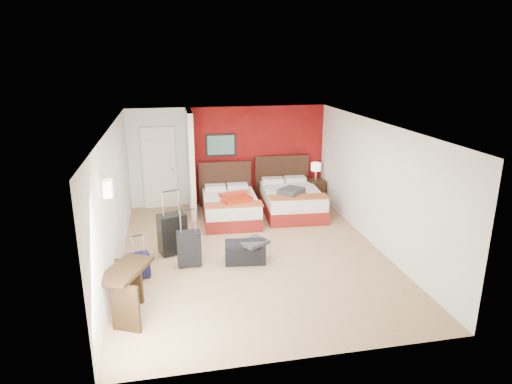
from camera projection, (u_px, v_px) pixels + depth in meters
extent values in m
plane|color=tan|center=(253.00, 253.00, 8.72)|extent=(6.50, 6.50, 0.00)
cube|color=silver|center=(229.00, 156.00, 11.41)|extent=(5.00, 0.04, 2.50)
cube|color=silver|center=(114.00, 200.00, 7.89)|extent=(0.04, 6.50, 2.50)
cube|color=black|center=(221.00, 145.00, 11.22)|extent=(0.78, 0.03, 0.58)
cube|color=white|center=(108.00, 189.00, 6.32)|extent=(0.12, 0.20, 0.24)
cube|color=maroon|center=(257.00, 155.00, 11.53)|extent=(3.50, 0.04, 2.50)
cube|color=silver|center=(191.00, 163.00, 10.62)|extent=(0.12, 1.20, 2.50)
cube|color=silver|center=(160.00, 168.00, 11.10)|extent=(0.82, 0.06, 2.05)
cube|color=silver|center=(231.00, 209.00, 10.44)|extent=(1.33, 1.84, 0.54)
cube|color=white|center=(292.00, 202.00, 10.88)|extent=(1.48, 2.02, 0.58)
cube|color=#A6240E|center=(235.00, 197.00, 10.27)|extent=(0.86, 1.02, 0.11)
cube|color=#3E3E43|center=(291.00, 191.00, 10.48)|extent=(0.72, 0.70, 0.13)
cube|color=black|center=(315.00, 191.00, 11.69)|extent=(0.49, 0.49, 0.61)
cylinder|color=silver|center=(316.00, 171.00, 11.53)|extent=(0.26, 0.26, 0.45)
cube|color=black|center=(173.00, 235.00, 8.60)|extent=(0.60, 0.47, 0.78)
cube|color=black|center=(189.00, 250.00, 8.12)|extent=(0.43, 0.27, 0.63)
cube|color=black|center=(140.00, 267.00, 7.67)|extent=(0.36, 0.29, 0.44)
cube|color=black|center=(245.00, 253.00, 8.30)|extent=(0.79, 0.48, 0.38)
cube|color=#333237|center=(253.00, 242.00, 8.21)|extent=(0.62, 0.60, 0.06)
cube|color=black|center=(127.00, 292.00, 6.51)|extent=(0.81, 1.04, 0.78)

